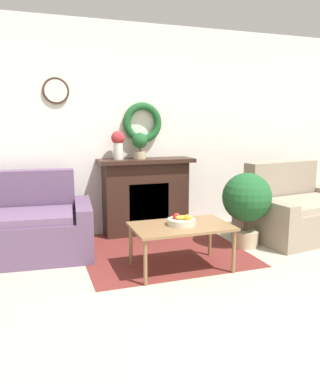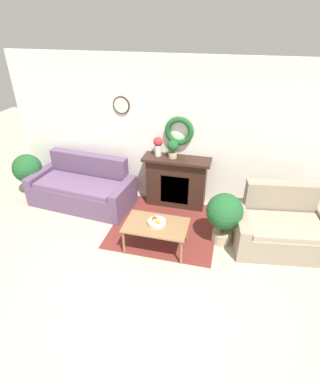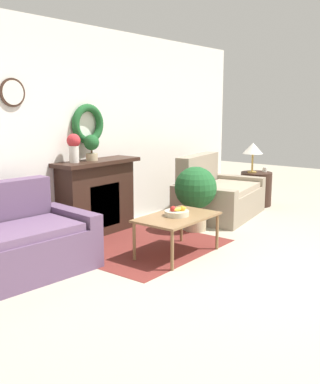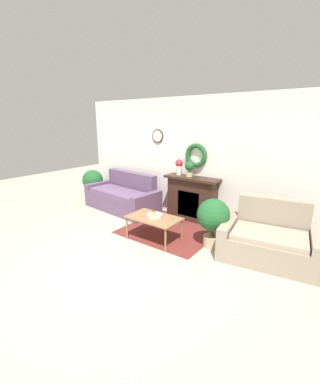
{
  "view_description": "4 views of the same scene",
  "coord_description": "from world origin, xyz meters",
  "views": [
    {
      "loc": [
        -1.51,
        -2.1,
        1.45
      ],
      "look_at": [
        -0.23,
        1.64,
        0.72
      ],
      "focal_mm": 35.0,
      "sensor_mm": 36.0,
      "label": 1
    },
    {
      "loc": [
        0.81,
        -2.35,
        3.23
      ],
      "look_at": [
        -0.16,
        1.46,
        0.9
      ],
      "focal_mm": 28.0,
      "sensor_mm": 36.0,
      "label": 2
    },
    {
      "loc": [
        -4.17,
        -1.69,
        1.68
      ],
      "look_at": [
        -0.32,
        1.33,
        0.74
      ],
      "focal_mm": 42.0,
      "sensor_mm": 36.0,
      "label": 3
    },
    {
      "loc": [
        2.58,
        -2.31,
        2.17
      ],
      "look_at": [
        -0.14,
        1.38,
        0.9
      ],
      "focal_mm": 24.0,
      "sensor_mm": 36.0,
      "label": 4
    }
  ],
  "objects": [
    {
      "name": "ground_plane",
      "position": [
        0.0,
        0.0,
        0.0
      ],
      "size": [
        16.0,
        16.0,
        0.0
      ],
      "primitive_type": "plane",
      "color": "#ADA38E"
    },
    {
      "name": "floor_rug",
      "position": [
        -0.15,
        1.8,
        0.0
      ],
      "size": [
        1.8,
        1.7,
        0.01
      ],
      "color": "maroon",
      "rests_on": "ground_plane"
    },
    {
      "name": "coffee_table",
      "position": [
        -0.15,
        1.21,
        0.41
      ],
      "size": [
        0.98,
        0.6,
        0.46
      ],
      "color": "olive",
      "rests_on": "ground_plane"
    },
    {
      "name": "potted_plant_floor_by_loveseat",
      "position": [
        0.84,
        1.62,
        0.55
      ],
      "size": [
        0.57,
        0.57,
        0.88
      ],
      "color": "tan",
      "rests_on": "ground_plane"
    },
    {
      "name": "fireplace",
      "position": [
        -0.12,
        2.55,
        0.5
      ],
      "size": [
        1.24,
        0.41,
        0.99
      ],
      "color": "#331E16",
      "rests_on": "ground_plane"
    },
    {
      "name": "potted_plant_on_mantel",
      "position": [
        -0.2,
        2.54,
        1.19
      ],
      "size": [
        0.2,
        0.2,
        0.33
      ],
      "color": "tan",
      "rests_on": "fireplace"
    },
    {
      "name": "loveseat_right",
      "position": [
        1.75,
        1.82,
        0.31
      ],
      "size": [
        1.61,
        1.2,
        0.93
      ],
      "rotation": [
        0.0,
        0.0,
        0.15
      ],
      "color": "gray",
      "rests_on": "ground_plane"
    },
    {
      "name": "potted_plant_floor_by_couch",
      "position": [
        -3.09,
        2.21,
        0.54
      ],
      "size": [
        0.57,
        0.57,
        0.87
      ],
      "color": "tan",
      "rests_on": "ground_plane"
    },
    {
      "name": "wall_back",
      "position": [
        -0.01,
        2.76,
        1.35
      ],
      "size": [
        6.8,
        0.16,
        2.7
      ],
      "color": "white",
      "rests_on": "ground_plane"
    },
    {
      "name": "couch_left",
      "position": [
        -1.89,
        2.16,
        0.32
      ],
      "size": [
        2.03,
        1.07,
        0.91
      ],
      "rotation": [
        0.0,
        0.0,
        -0.09
      ],
      "color": "#604766",
      "rests_on": "ground_plane"
    },
    {
      "name": "vase_on_mantel_left",
      "position": [
        -0.47,
        2.56,
        1.2
      ],
      "size": [
        0.17,
        0.17,
        0.36
      ],
      "color": "silver",
      "rests_on": "fireplace"
    },
    {
      "name": "fruit_bowl",
      "position": [
        -0.15,
        1.22,
        0.5
      ],
      "size": [
        0.28,
        0.28,
        0.12
      ],
      "color": "beige",
      "rests_on": "coffee_table"
    }
  ]
}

